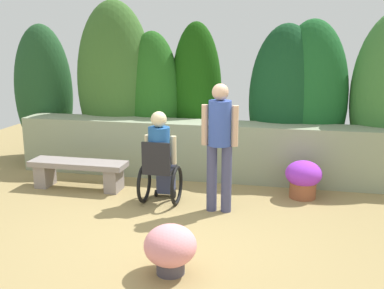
{
  "coord_description": "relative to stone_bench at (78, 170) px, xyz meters",
  "views": [
    {
      "loc": [
        1.38,
        -5.13,
        2.32
      ],
      "look_at": [
        0.04,
        0.97,
        0.85
      ],
      "focal_mm": 42.88,
      "sensor_mm": 36.0,
      "label": 1
    }
  ],
  "objects": [
    {
      "name": "flower_pot_purple_near",
      "position": [
        2.09,
        -2.26,
        -0.02
      ],
      "size": [
        0.53,
        0.53,
        0.51
      ],
      "color": "#47424E",
      "rests_on": "ground"
    },
    {
      "name": "ground_plane",
      "position": [
        1.82,
        -1.19,
        -0.29
      ],
      "size": [
        11.77,
        11.77,
        0.0
      ],
      "primitive_type": "plane",
      "color": "#978150"
    },
    {
      "name": "hedge_backdrop",
      "position": [
        1.91,
        1.62,
        1.05
      ],
      "size": [
        7.63,
        1.08,
        2.97
      ],
      "color": "#204924",
      "rests_on": "ground"
    },
    {
      "name": "person_standing_companion",
      "position": [
        2.29,
        -0.48,
        0.71
      ],
      "size": [
        0.49,
        0.3,
        1.74
      ],
      "rotation": [
        0.0,
        0.0,
        -0.3
      ],
      "color": "#44466B",
      "rests_on": "ground"
    },
    {
      "name": "stone_retaining_wall",
      "position": [
        1.82,
        1.01,
        0.18
      ],
      "size": [
        6.41,
        0.59,
        0.94
      ],
      "primitive_type": "cube",
      "color": "gray",
      "rests_on": "ground"
    },
    {
      "name": "person_in_wheelchair",
      "position": [
        1.43,
        -0.33,
        0.33
      ],
      "size": [
        0.53,
        0.66,
        1.33
      ],
      "rotation": [
        0.0,
        0.0,
        -0.12
      ],
      "color": "black",
      "rests_on": "ground"
    },
    {
      "name": "stone_bench",
      "position": [
        0.0,
        0.0,
        0.0
      ],
      "size": [
        1.52,
        0.42,
        0.44
      ],
      "rotation": [
        0.0,
        0.0,
        -0.15
      ],
      "color": "gray",
      "rests_on": "ground"
    },
    {
      "name": "flower_pot_terracotta_by_wall",
      "position": [
        3.42,
        0.31,
        0.02
      ],
      "size": [
        0.53,
        0.53,
        0.56
      ],
      "color": "brown",
      "rests_on": "ground"
    }
  ]
}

